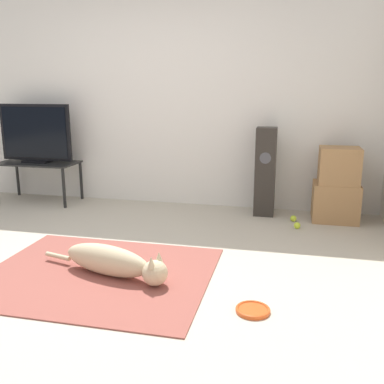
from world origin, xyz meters
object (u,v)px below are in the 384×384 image
object	(u,v)px
dog	(114,262)
frisbee	(253,310)
cardboard_box_lower	(335,202)
tv_stand	(38,167)
tennis_ball_near_speaker	(297,226)
cardboard_box_upper	(339,166)
tv	(35,134)
floor_speaker	(265,172)
tennis_ball_by_boxes	(293,218)

from	to	relation	value
dog	frisbee	size ratio (longest dim) A/B	5.01
cardboard_box_lower	tv_stand	xyz separation A→B (m)	(-3.53, 0.02, 0.23)
tennis_ball_near_speaker	cardboard_box_upper	bearing A→B (deg)	43.03
dog	tennis_ball_near_speaker	world-z (taller)	dog
tv_stand	tv	xyz separation A→B (m)	(-0.00, 0.00, 0.41)
tv_stand	tv	world-z (taller)	tv
cardboard_box_lower	frisbee	bearing A→B (deg)	-107.53
cardboard_box_upper	floor_speaker	distance (m)	0.77
dog	tennis_ball_near_speaker	bearing A→B (deg)	47.66
cardboard_box_lower	tennis_ball_near_speaker	xyz separation A→B (m)	(-0.39, -0.39, -0.17)
cardboard_box_lower	tv	bearing A→B (deg)	179.69
floor_speaker	tv_stand	xyz separation A→B (m)	(-2.77, -0.03, -0.05)
cardboard_box_upper	floor_speaker	xyz separation A→B (m)	(-0.76, 0.07, -0.11)
dog	frisbee	world-z (taller)	dog
floor_speaker	tv	world-z (taller)	tv
tennis_ball_near_speaker	tv	bearing A→B (deg)	172.58
tv_stand	tennis_ball_near_speaker	bearing A→B (deg)	-7.37
cardboard_box_lower	cardboard_box_upper	distance (m)	0.39
floor_speaker	tv	bearing A→B (deg)	-179.36
tv	floor_speaker	bearing A→B (deg)	0.64
floor_speaker	tennis_ball_near_speaker	world-z (taller)	floor_speaker
tennis_ball_by_boxes	frisbee	bearing A→B (deg)	-97.20
cardboard_box_lower	cardboard_box_upper	world-z (taller)	cardboard_box_upper
floor_speaker	tennis_ball_by_boxes	bearing A→B (deg)	-31.38
dog	floor_speaker	distance (m)	2.19
tennis_ball_near_speaker	frisbee	bearing A→B (deg)	-99.33
tennis_ball_near_speaker	tennis_ball_by_boxes	bearing A→B (deg)	98.63
tv_stand	tennis_ball_by_boxes	xyz separation A→B (m)	(3.10, -0.17, -0.40)
floor_speaker	tennis_ball_by_boxes	distance (m)	0.59
frisbee	tennis_ball_near_speaker	world-z (taller)	tennis_ball_near_speaker
tv_stand	tennis_ball_near_speaker	world-z (taller)	tv_stand
frisbee	tv	xyz separation A→B (m)	(-2.85, 2.17, 0.83)
dog	tv	world-z (taller)	tv
cardboard_box_lower	tv_stand	size ratio (longest dim) A/B	0.49
frisbee	cardboard_box_upper	bearing A→B (deg)	72.14
frisbee	floor_speaker	bearing A→B (deg)	91.89
tv	tennis_ball_near_speaker	world-z (taller)	tv
dog	frisbee	xyz separation A→B (m)	(1.06, -0.28, -0.11)
tennis_ball_near_speaker	cardboard_box_lower	bearing A→B (deg)	44.93
cardboard_box_upper	tennis_ball_by_boxes	distance (m)	0.72
frisbee	tennis_ball_near_speaker	distance (m)	1.79
cardboard_box_upper	frisbee	bearing A→B (deg)	-107.86
frisbee	floor_speaker	size ratio (longest dim) A/B	0.23
cardboard_box_lower	tennis_ball_by_boxes	size ratio (longest dim) A/B	7.15
dog	tv_stand	xyz separation A→B (m)	(-1.79, 1.88, 0.31)
floor_speaker	tennis_ball_by_boxes	size ratio (longest dim) A/B	14.74
cardboard_box_lower	tv_stand	world-z (taller)	tv_stand
frisbee	cardboard_box_lower	size ratio (longest dim) A/B	0.47
cardboard_box_upper	tv_stand	xyz separation A→B (m)	(-3.54, 0.03, -0.16)
cardboard_box_lower	floor_speaker	size ratio (longest dim) A/B	0.49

